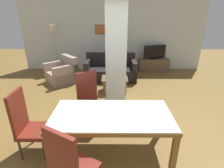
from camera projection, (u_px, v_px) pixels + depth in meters
The scene contains 14 objects.
ground_plane at pixel (112, 151), 3.03m from camera, with size 18.00×18.00×0.00m, color brown.
back_wall at pixel (113, 36), 6.93m from camera, with size 7.20×0.09×2.70m.
divider_pillar at pixel (116, 54), 3.97m from camera, with size 0.47×0.30×2.70m.
dining_table at pixel (112, 121), 2.80m from camera, with size 1.90×0.95×0.75m.
dining_chair_near_left at pixel (70, 166), 2.03m from camera, with size 0.63×0.63×1.13m.
dining_chair_far_left at pixel (89, 99), 3.60m from camera, with size 0.63×0.63×1.13m.
dining_chair_head_left at pixel (27, 123), 2.82m from camera, with size 0.46×0.46×1.13m.
sofa at pixel (111, 70), 6.21m from camera, with size 1.77×0.91×0.91m.
armchair at pixel (63, 74), 5.91m from camera, with size 1.20×1.20×0.87m.
coffee_table at pixel (115, 84), 5.23m from camera, with size 0.76×0.56×0.44m.
bottle at pixel (117, 75), 5.08m from camera, with size 0.07×0.07×0.25m.
tv_stand at pixel (154, 65), 7.08m from camera, with size 1.21×0.40×0.50m.
tv_screen at pixel (155, 52), 6.89m from camera, with size 0.91×0.34×0.54m.
floor_lamp at pixel (54, 33), 6.52m from camera, with size 0.29×0.29×1.81m.
Camera 1 is at (0.02, -2.36, 2.23)m, focal length 28.00 mm.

